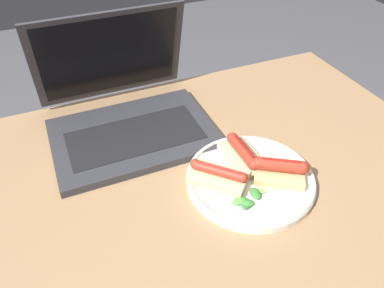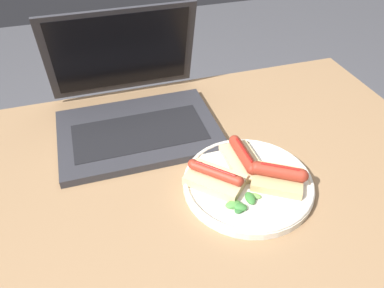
{
  "view_description": "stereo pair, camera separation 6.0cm",
  "coord_description": "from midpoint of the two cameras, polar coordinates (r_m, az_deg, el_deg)",
  "views": [
    {
      "loc": [
        -0.24,
        -0.5,
        1.31
      ],
      "look_at": [
        -0.01,
        0.04,
        0.82
      ],
      "focal_mm": 35.0,
      "sensor_mm": 36.0,
      "label": 1
    },
    {
      "loc": [
        -0.18,
        -0.52,
        1.31
      ],
      "look_at": [
        -0.01,
        0.04,
        0.82
      ],
      "focal_mm": 35.0,
      "sensor_mm": 36.0,
      "label": 2
    }
  ],
  "objects": [
    {
      "name": "desk",
      "position": [
        0.83,
        3.63,
        -8.54
      ],
      "size": [
        1.12,
        0.78,
        0.76
      ],
      "color": "#93704C",
      "rests_on": "ground_plane"
    },
    {
      "name": "laptop",
      "position": [
        0.9,
        -7.02,
        5.43
      ],
      "size": [
        0.37,
        0.33,
        0.25
      ],
      "color": "#2D2D33",
      "rests_on": "desk"
    },
    {
      "name": "plate",
      "position": [
        0.76,
        10.79,
        -5.92
      ],
      "size": [
        0.26,
        0.26,
        0.02
      ],
      "color": "silver",
      "rests_on": "desk"
    },
    {
      "name": "sausage_toast_left",
      "position": [
        0.74,
        5.91,
        -5.26
      ],
      "size": [
        0.13,
        0.13,
        0.04
      ],
      "rotation": [
        0.0,
        0.0,
        2.35
      ],
      "color": "#D6B784",
      "rests_on": "plate"
    },
    {
      "name": "sausage_toast_middle",
      "position": [
        0.76,
        15.24,
        -4.81
      ],
      "size": [
        0.12,
        0.12,
        0.05
      ],
      "rotation": [
        0.0,
        0.0,
        5.72
      ],
      "color": "tan",
      "rests_on": "plate"
    },
    {
      "name": "sausage_toast_right",
      "position": [
        0.79,
        9.93,
        -2.13
      ],
      "size": [
        0.06,
        0.12,
        0.04
      ],
      "rotation": [
        0.0,
        0.0,
        4.72
      ],
      "color": "#D6B784",
      "rests_on": "plate"
    },
    {
      "name": "salad_pile",
      "position": [
        0.71,
        10.09,
        -8.95
      ],
      "size": [
        0.08,
        0.05,
        0.01
      ],
      "color": "#387A33",
      "rests_on": "plate"
    }
  ]
}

